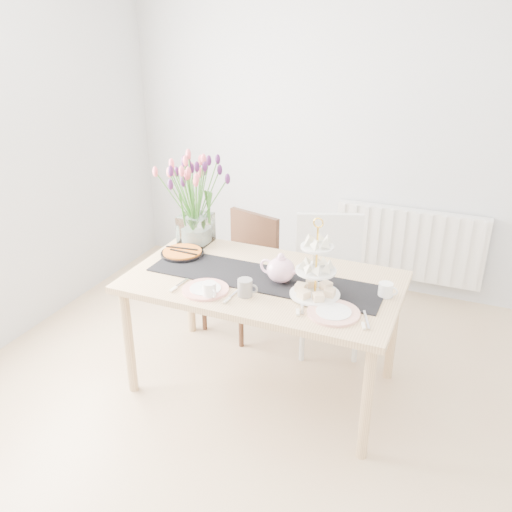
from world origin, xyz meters
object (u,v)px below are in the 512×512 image
at_px(chair_white, 329,272).
at_px(plate_left, 205,289).
at_px(mug_grey, 245,288).
at_px(teapot, 281,270).
at_px(radiator, 408,244).
at_px(cream_jug, 385,290).
at_px(tart_tin, 182,253).
at_px(cake_stand, 316,277).
at_px(chair_brown, 245,264).
at_px(mug_white, 209,290).
at_px(plate_right, 334,313).
at_px(dining_table, 263,290).
at_px(tulip_vase, 194,186).

height_order(chair_white, plate_left, chair_white).
bearing_deg(mug_grey, teapot, 55.70).
height_order(radiator, cream_jug, cream_jug).
relative_size(cream_jug, tart_tin, 0.29).
xyz_separation_m(tart_tin, mug_grey, (0.59, -0.34, 0.03)).
bearing_deg(cake_stand, chair_brown, 136.12).
xyz_separation_m(tart_tin, mug_white, (0.42, -0.43, 0.03)).
relative_size(cake_stand, plate_right, 1.48).
bearing_deg(radiator, tart_tin, -129.77).
distance_m(cake_stand, mug_white, 0.59).
bearing_deg(teapot, chair_brown, 137.96).
height_order(chair_brown, teapot, teapot).
height_order(teapot, plate_right, teapot).
xyz_separation_m(cake_stand, mug_grey, (-0.36, -0.14, -0.07)).
relative_size(dining_table, cream_jug, 20.01).
xyz_separation_m(cake_stand, cream_jug, (0.36, 0.15, -0.08)).
relative_size(cake_stand, tart_tin, 1.47).
relative_size(cream_jug, plate_right, 0.29).
distance_m(cake_stand, cream_jug, 0.40).
relative_size(radiator, chair_white, 1.29).
distance_m(dining_table, mug_white, 0.39).
bearing_deg(plate_left, chair_brown, 99.94).
xyz_separation_m(teapot, plate_left, (-0.36, -0.26, -0.08)).
xyz_separation_m(radiator, chair_white, (-0.41, -0.95, 0.09)).
distance_m(radiator, chair_white, 1.04).
xyz_separation_m(dining_table, tart_tin, (-0.61, 0.11, 0.09)).
bearing_deg(chair_white, plate_right, -93.64).
height_order(tulip_vase, cream_jug, tulip_vase).
bearing_deg(teapot, dining_table, -173.57).
bearing_deg(teapot, plate_right, -21.89).
xyz_separation_m(mug_grey, mug_white, (-0.17, -0.09, -0.00)).
bearing_deg(tulip_vase, dining_table, -28.21).
xyz_separation_m(chair_white, mug_grey, (-0.24, -0.88, 0.26)).
distance_m(plate_left, plate_right, 0.74).
height_order(cake_stand, tart_tin, cake_stand).
xyz_separation_m(tulip_vase, mug_grey, (0.62, -0.57, -0.35)).
relative_size(teapot, cream_jug, 3.29).
relative_size(tulip_vase, cream_jug, 8.99).
relative_size(chair_white, plate_left, 3.51).
xyz_separation_m(mug_white, plate_left, (-0.06, 0.06, -0.04)).
xyz_separation_m(mug_grey, plate_left, (-0.23, -0.03, -0.04)).
xyz_separation_m(radiator, dining_table, (-0.63, -1.60, 0.22)).
height_order(radiator, cake_stand, cake_stand).
bearing_deg(dining_table, plate_left, -133.23).
bearing_deg(chair_white, mug_grey, -125.68).
bearing_deg(tulip_vase, cream_jug, -11.67).
bearing_deg(plate_right, chair_brown, 135.93).
height_order(mug_grey, plate_left, mug_grey).
bearing_deg(tulip_vase, chair_white, 19.98).
distance_m(radiator, mug_grey, 1.97).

